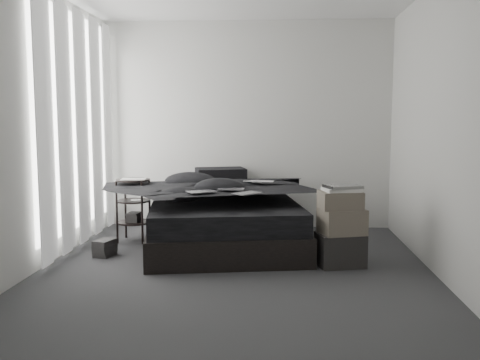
# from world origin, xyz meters

# --- Properties ---
(floor) EXTENTS (3.60, 4.20, 0.01)m
(floor) POSITION_xyz_m (0.00, 0.00, 0.00)
(floor) COLOR #343437
(floor) RESTS_ON ground
(wall_back) EXTENTS (3.60, 0.01, 2.60)m
(wall_back) POSITION_xyz_m (0.00, 2.10, 1.30)
(wall_back) COLOR silver
(wall_back) RESTS_ON ground
(wall_front) EXTENTS (3.60, 0.01, 2.60)m
(wall_front) POSITION_xyz_m (0.00, -2.10, 1.30)
(wall_front) COLOR silver
(wall_front) RESTS_ON ground
(wall_left) EXTENTS (0.01, 4.20, 2.60)m
(wall_left) POSITION_xyz_m (-1.80, 0.00, 1.30)
(wall_left) COLOR silver
(wall_left) RESTS_ON ground
(wall_right) EXTENTS (0.01, 4.20, 2.60)m
(wall_right) POSITION_xyz_m (1.80, 0.00, 1.30)
(wall_right) COLOR silver
(wall_right) RESTS_ON ground
(window_left) EXTENTS (0.02, 2.00, 2.30)m
(window_left) POSITION_xyz_m (-1.78, 0.90, 1.35)
(window_left) COLOR white
(window_left) RESTS_ON wall_left
(curtain_left) EXTENTS (0.06, 2.12, 2.48)m
(curtain_left) POSITION_xyz_m (-1.73, 0.90, 1.28)
(curtain_left) COLOR white
(curtain_left) RESTS_ON wall_left
(bed) EXTENTS (1.90, 2.31, 0.28)m
(bed) POSITION_xyz_m (-0.20, 1.02, 0.14)
(bed) COLOR black
(bed) RESTS_ON floor
(mattress) EXTENTS (1.83, 2.25, 0.22)m
(mattress) POSITION_xyz_m (-0.20, 1.02, 0.39)
(mattress) COLOR black
(mattress) RESTS_ON bed
(duvet) EXTENTS (1.81, 2.01, 0.24)m
(duvet) POSITION_xyz_m (-0.19, 0.97, 0.63)
(duvet) COLOR black
(duvet) RESTS_ON mattress
(pillow_lower) EXTENTS (0.69, 0.52, 0.14)m
(pillow_lower) POSITION_xyz_m (-0.38, 1.81, 0.58)
(pillow_lower) COLOR black
(pillow_lower) RESTS_ON mattress
(pillow_upper) EXTENTS (0.67, 0.55, 0.13)m
(pillow_upper) POSITION_xyz_m (-0.31, 1.80, 0.71)
(pillow_upper) COLOR black
(pillow_upper) RESTS_ON pillow_lower
(laptop) EXTENTS (0.36, 0.26, 0.03)m
(laptop) POSITION_xyz_m (0.17, 1.13, 0.76)
(laptop) COLOR silver
(laptop) RESTS_ON duvet
(comic_a) EXTENTS (0.31, 0.28, 0.01)m
(comic_a) POSITION_xyz_m (-0.35, 0.43, 0.75)
(comic_a) COLOR black
(comic_a) RESTS_ON duvet
(comic_b) EXTENTS (0.27, 0.18, 0.01)m
(comic_b) POSITION_xyz_m (-0.08, 0.63, 0.76)
(comic_b) COLOR black
(comic_b) RESTS_ON duvet
(comic_c) EXTENTS (0.31, 0.31, 0.01)m
(comic_c) POSITION_xyz_m (0.10, 0.35, 0.76)
(comic_c) COLOR black
(comic_c) RESTS_ON duvet
(side_stand) EXTENTS (0.40, 0.40, 0.70)m
(side_stand) POSITION_xyz_m (-1.23, 1.17, 0.35)
(side_stand) COLOR black
(side_stand) RESTS_ON floor
(papers) EXTENTS (0.29, 0.23, 0.01)m
(papers) POSITION_xyz_m (-1.22, 1.16, 0.71)
(papers) COLOR white
(papers) RESTS_ON side_stand
(floor_books) EXTENTS (0.21, 0.26, 0.15)m
(floor_books) POSITION_xyz_m (-1.35, 0.49, 0.08)
(floor_books) COLOR black
(floor_books) RESTS_ON floor
(box_lower) EXTENTS (0.48, 0.42, 0.31)m
(box_lower) POSITION_xyz_m (0.98, 0.29, 0.15)
(box_lower) COLOR black
(box_lower) RESTS_ON floor
(box_mid) EXTENTS (0.47, 0.41, 0.24)m
(box_mid) POSITION_xyz_m (0.99, 0.28, 0.43)
(box_mid) COLOR #655C50
(box_mid) RESTS_ON box_lower
(box_upper) EXTENTS (0.42, 0.36, 0.16)m
(box_upper) POSITION_xyz_m (0.97, 0.29, 0.63)
(box_upper) COLOR #655C50
(box_upper) RESTS_ON box_mid
(art_book_white) EXTENTS (0.37, 0.32, 0.03)m
(art_book_white) POSITION_xyz_m (0.98, 0.29, 0.73)
(art_book_white) COLOR silver
(art_book_white) RESTS_ON box_upper
(art_book_snake) EXTENTS (0.37, 0.33, 0.03)m
(art_book_snake) POSITION_xyz_m (0.99, 0.28, 0.76)
(art_book_snake) COLOR silver
(art_book_snake) RESTS_ON art_book_white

